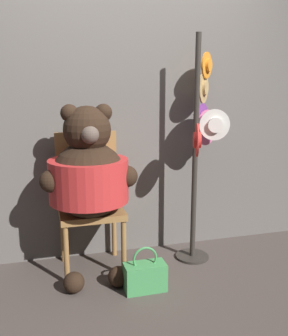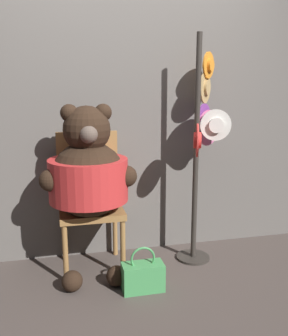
{
  "view_description": "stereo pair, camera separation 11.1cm",
  "coord_description": "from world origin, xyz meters",
  "px_view_note": "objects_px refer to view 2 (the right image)",
  "views": [
    {
      "loc": [
        -0.66,
        -2.33,
        1.44
      ],
      "look_at": [
        0.1,
        0.41,
        0.81
      ],
      "focal_mm": 40.0,
      "sensor_mm": 36.0,
      "label": 1
    },
    {
      "loc": [
        -0.56,
        -2.35,
        1.44
      ],
      "look_at": [
        0.1,
        0.41,
        0.81
      ],
      "focal_mm": 40.0,
      "sensor_mm": 36.0,
      "label": 2
    }
  ],
  "objects_px": {
    "chair": "(90,195)",
    "teddy_bear": "(88,175)",
    "hat_display_rack": "(203,138)",
    "handbag_on_ground": "(143,276)"
  },
  "relations": [
    {
      "from": "chair",
      "to": "handbag_on_ground",
      "type": "xyz_separation_m",
      "value": [
        0.32,
        -0.52,
        -0.47
      ]
    },
    {
      "from": "teddy_bear",
      "to": "handbag_on_ground",
      "type": "bearing_deg",
      "value": -47.0
    },
    {
      "from": "hat_display_rack",
      "to": "chair",
      "type": "bearing_deg",
      "value": 174.54
    },
    {
      "from": "handbag_on_ground",
      "to": "teddy_bear",
      "type": "bearing_deg",
      "value": 133.0
    },
    {
      "from": "chair",
      "to": "hat_display_rack",
      "type": "xyz_separation_m",
      "value": [
        0.92,
        -0.09,
        0.45
      ]
    },
    {
      "from": "chair",
      "to": "teddy_bear",
      "type": "bearing_deg",
      "value": -96.66
    },
    {
      "from": "teddy_bear",
      "to": "handbag_on_ground",
      "type": "relative_size",
      "value": 3.95
    },
    {
      "from": "hat_display_rack",
      "to": "handbag_on_ground",
      "type": "relative_size",
      "value": 5.53
    },
    {
      "from": "teddy_bear",
      "to": "handbag_on_ground",
      "type": "xyz_separation_m",
      "value": [
        0.34,
        -0.36,
        -0.68
      ]
    },
    {
      "from": "chair",
      "to": "teddy_bear",
      "type": "xyz_separation_m",
      "value": [
        -0.02,
        -0.16,
        0.21
      ]
    }
  ]
}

